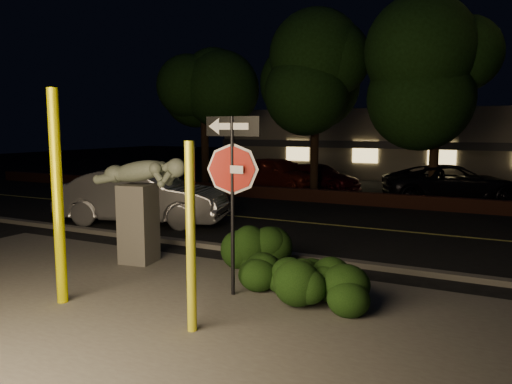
% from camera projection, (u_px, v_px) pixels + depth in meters
% --- Properties ---
extents(ground, '(90.00, 90.00, 0.00)m').
position_uv_depth(ground, '(348.00, 210.00, 17.99)').
color(ground, black).
rests_on(ground, ground).
extents(patio, '(14.00, 6.00, 0.02)m').
position_uv_depth(patio, '(160.00, 308.00, 8.25)').
color(patio, '#4C4944').
rests_on(patio, ground).
extents(road, '(80.00, 8.00, 0.01)m').
position_uv_depth(road, '(321.00, 224.00, 15.34)').
color(road, black).
rests_on(road, ground).
extents(lane_marking, '(80.00, 0.12, 0.00)m').
position_uv_depth(lane_marking, '(321.00, 224.00, 15.33)').
color(lane_marking, '#D0CC53').
rests_on(lane_marking, road).
extents(curb, '(80.00, 0.25, 0.12)m').
position_uv_depth(curb, '(263.00, 252.00, 11.70)').
color(curb, '#4C4944').
rests_on(curb, ground).
extents(brick_wall, '(40.00, 0.35, 0.50)m').
position_uv_depth(brick_wall, '(358.00, 198.00, 19.11)').
color(brick_wall, '#462116').
rests_on(brick_wall, ground).
extents(parking_lot, '(40.00, 12.00, 0.01)m').
position_uv_depth(parking_lot, '(389.00, 188.00, 24.19)').
color(parking_lot, black).
rests_on(parking_lot, ground).
extents(building, '(22.00, 10.20, 4.00)m').
position_uv_depth(building, '(418.00, 143.00, 31.01)').
color(building, slate).
rests_on(building, ground).
extents(tree_far_a, '(4.60, 4.60, 7.43)m').
position_uv_depth(tree_far_a, '(204.00, 76.00, 23.52)').
color(tree_far_a, black).
rests_on(tree_far_a, ground).
extents(tree_far_b, '(5.20, 5.20, 8.41)m').
position_uv_depth(tree_far_b, '(316.00, 54.00, 21.15)').
color(tree_far_b, black).
rests_on(tree_far_b, ground).
extents(tree_far_c, '(4.80, 4.80, 7.84)m').
position_uv_depth(tree_far_c, '(439.00, 54.00, 18.62)').
color(tree_far_c, black).
rests_on(tree_far_c, ground).
extents(yellow_pole_left, '(0.18, 0.18, 3.61)m').
position_uv_depth(yellow_pole_left, '(58.00, 198.00, 8.27)').
color(yellow_pole_left, '#D6D400').
rests_on(yellow_pole_left, ground).
extents(yellow_pole_right, '(0.14, 0.14, 2.79)m').
position_uv_depth(yellow_pole_right, '(191.00, 239.00, 7.13)').
color(yellow_pole_right, yellow).
rests_on(yellow_pole_right, ground).
extents(signpost, '(1.07, 0.13, 3.16)m').
position_uv_depth(signpost, '(232.00, 170.00, 8.59)').
color(signpost, black).
rests_on(signpost, ground).
extents(sculpture, '(2.19, 0.88, 2.33)m').
position_uv_depth(sculpture, '(139.00, 198.00, 10.82)').
color(sculpture, '#4C4944').
rests_on(sculpture, ground).
extents(hedge_center, '(1.99, 1.00, 1.02)m').
position_uv_depth(hedge_center, '(246.00, 243.00, 10.66)').
color(hedge_center, black).
rests_on(hedge_center, ground).
extents(hedge_right, '(1.50, 0.82, 0.97)m').
position_uv_depth(hedge_right, '(282.00, 266.00, 9.01)').
color(hedge_right, black).
rests_on(hedge_right, ground).
extents(hedge_far_right, '(1.36, 0.89, 0.92)m').
position_uv_depth(hedge_far_right, '(327.00, 280.00, 8.25)').
color(hedge_far_right, black).
rests_on(hedge_far_right, ground).
extents(silver_sedan, '(5.47, 3.15, 1.70)m').
position_uv_depth(silver_sedan, '(143.00, 196.00, 15.36)').
color(silver_sedan, silver).
rests_on(silver_sedan, ground).
extents(parked_car_red, '(4.92, 3.07, 1.56)m').
position_uv_depth(parked_car_red, '(278.00, 173.00, 23.82)').
color(parked_car_red, maroon).
rests_on(parked_car_red, ground).
extents(parked_car_darkred, '(4.51, 2.78, 1.22)m').
position_uv_depth(parked_car_darkred, '(319.00, 177.00, 23.60)').
color(parked_car_darkred, '#400A12').
rests_on(parked_car_darkred, ground).
extents(parked_car_dark, '(5.95, 4.38, 1.50)m').
position_uv_depth(parked_car_dark, '(454.00, 184.00, 19.54)').
color(parked_car_dark, black).
rests_on(parked_car_dark, ground).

